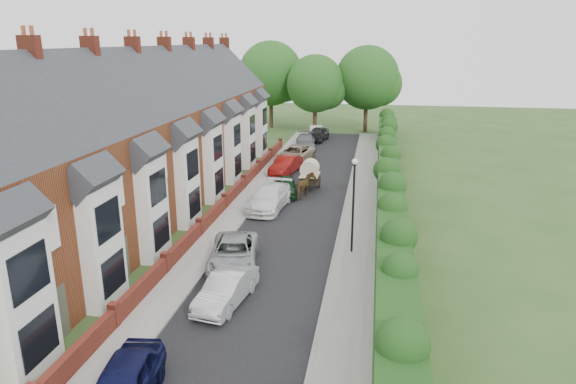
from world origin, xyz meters
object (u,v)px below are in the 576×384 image
car_white (269,198)px  car_grey (305,141)px  lamppost (354,194)px  car_black (318,134)px  car_red (286,165)px  horse_cart (310,173)px  car_green (285,186)px  car_silver_a (226,289)px  horse (306,186)px  car_beige (295,154)px  car_silver_b (234,253)px

car_white → car_grey: bearing=97.0°
lamppost → car_grey: bearing=103.1°
lamppost → car_grey: (-6.27, 26.87, -2.59)m
lamppost → car_black: 31.58m
car_red → horse_cart: 5.17m
car_green → horse_cart: horse_cart is taller
horse_cart → car_silver_a: bearing=-93.9°
car_grey → horse: (2.48, -17.43, 0.16)m
car_beige → car_black: (0.88, 10.75, 0.00)m
car_silver_b → horse: (1.93, 12.04, 0.17)m
car_green → car_black: 21.11m
car_green → car_grey: car_grey is taller
lamppost → car_beige: 21.37m
car_silver_b → car_white: 9.20m
car_white → horse_cart: (2.07, 5.07, 0.54)m
car_black → car_red: bearing=-84.3°
horse → lamppost: bearing=123.9°
car_green → car_silver_b: bearing=-103.3°
car_white → horse: 3.51m
car_white → car_grey: size_ratio=1.09×
car_red → car_black: bearing=97.2°
lamppost → horse: lamppost is taller
lamppost → horse: bearing=111.9°
car_green → car_white: bearing=-110.3°
car_silver_a → car_silver_b: size_ratio=0.82×
car_beige → car_grey: bearing=101.1°
car_green → car_beige: 10.41m
lamppost → car_beige: size_ratio=0.93×
car_green → car_beige: car_beige is taller
lamppost → car_silver_a: lamppost is taller
car_red → horse_cart: horse_cart is taller
car_beige → horse_cart: (2.53, -8.59, 0.55)m
car_grey → horse_cart: (2.48, -15.21, 0.61)m
lamppost → car_silver_a: bearing=-128.3°
car_green → horse: 1.64m
car_grey → car_red: bearing=-98.0°
lamppost → car_silver_b: (-5.71, -2.60, -2.60)m
car_silver_a → car_black: car_black is taller
lamppost → car_black: lamppost is taller
car_green → car_grey: size_ratio=0.80×
car_beige → car_silver_b: bearing=-77.0°
horse → horse_cart: size_ratio=0.65×
car_grey → horse_cart: size_ratio=1.53×
car_white → car_silver_b: bearing=-83.4°
car_green → car_grey: (-0.92, 16.98, 0.04)m
car_grey → lamppost: bearing=-84.2°
car_red → car_black: size_ratio=0.99×
car_beige → horse: horse is taller
car_black → horse: 21.62m
car_silver_b → car_grey: bearing=81.0°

